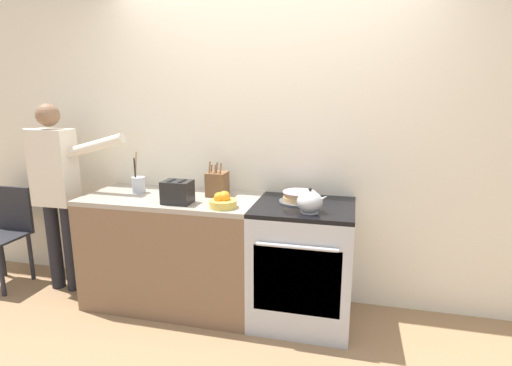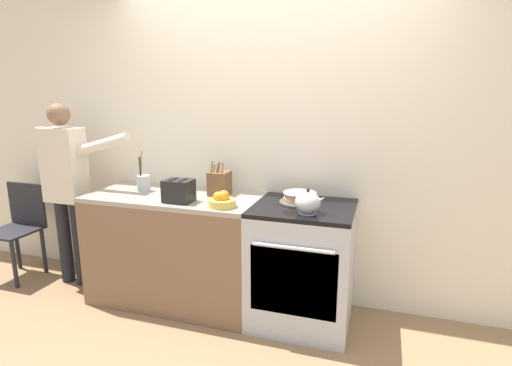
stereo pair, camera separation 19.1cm
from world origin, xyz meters
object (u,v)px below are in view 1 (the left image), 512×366
at_px(knife_block, 217,184).
at_px(person_baker, 56,183).
at_px(layer_cake, 299,197).
at_px(fruit_bowl, 223,201).
at_px(utensil_crock, 138,184).
at_px(tea_kettle, 310,202).
at_px(dining_chair, 5,229).
at_px(toaster, 177,192).
at_px(stove_range, 302,263).

height_order(knife_block, person_baker, person_baker).
bearing_deg(layer_cake, fruit_bowl, -151.63).
xyz_separation_m(knife_block, utensil_crock, (-0.64, -0.07, -0.02)).
xyz_separation_m(tea_kettle, utensil_crock, (-1.40, 0.21, -0.00)).
distance_m(layer_cake, tea_kettle, 0.27).
bearing_deg(knife_block, dining_chair, -175.94).
relative_size(toaster, person_baker, 0.14).
relative_size(layer_cake, fruit_bowl, 1.53).
bearing_deg(dining_chair, knife_block, -19.90).
bearing_deg(layer_cake, person_baker, -177.40).
bearing_deg(dining_chair, person_baker, -23.49).
height_order(fruit_bowl, dining_chair, fruit_bowl).
height_order(tea_kettle, toaster, tea_kettle).
xyz_separation_m(knife_block, person_baker, (-1.36, -0.13, -0.04)).
bearing_deg(utensil_crock, layer_cake, 1.26).
xyz_separation_m(knife_block, toaster, (-0.21, -0.28, -0.01)).
height_order(stove_range, tea_kettle, tea_kettle).
xyz_separation_m(utensil_crock, fruit_bowl, (0.79, -0.24, -0.02)).
xyz_separation_m(layer_cake, knife_block, (-0.65, 0.04, 0.06)).
distance_m(tea_kettle, toaster, 0.96).
xyz_separation_m(stove_range, fruit_bowl, (-0.54, -0.19, 0.49)).
bearing_deg(tea_kettle, fruit_bowl, -177.56).
distance_m(knife_block, utensil_crock, 0.65).
bearing_deg(fruit_bowl, dining_chair, 175.29).
bearing_deg(knife_block, tea_kettle, -20.71).
height_order(layer_cake, utensil_crock, utensil_crock).
height_order(fruit_bowl, toaster, toaster).
xyz_separation_m(fruit_bowl, dining_chair, (-2.09, 0.17, -0.44)).
bearing_deg(stove_range, dining_chair, -179.55).
bearing_deg(utensil_crock, dining_chair, -177.01).
height_order(layer_cake, toaster, toaster).
bearing_deg(tea_kettle, person_baker, 175.90).
relative_size(tea_kettle, utensil_crock, 0.64).
distance_m(tea_kettle, dining_chair, 2.74).
relative_size(stove_range, tea_kettle, 4.22).
height_order(knife_block, dining_chair, knife_block).
bearing_deg(person_baker, stove_range, 10.17).
xyz_separation_m(knife_block, fruit_bowl, (0.15, -0.31, -0.05)).
height_order(stove_range, person_baker, person_baker).
height_order(person_baker, dining_chair, person_baker).
bearing_deg(fruit_bowl, person_baker, 173.31).
bearing_deg(toaster, knife_block, 54.04).
distance_m(toaster, person_baker, 1.17).
bearing_deg(dining_chair, stove_range, -23.50).
bearing_deg(stove_range, person_baker, -179.55).
bearing_deg(dining_chair, layer_cake, -21.83).
xyz_separation_m(tea_kettle, dining_chair, (-2.70, 0.15, -0.46)).
relative_size(layer_cake, dining_chair, 0.34).
bearing_deg(stove_range, tea_kettle, -70.65).
distance_m(knife_block, dining_chair, 2.01).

